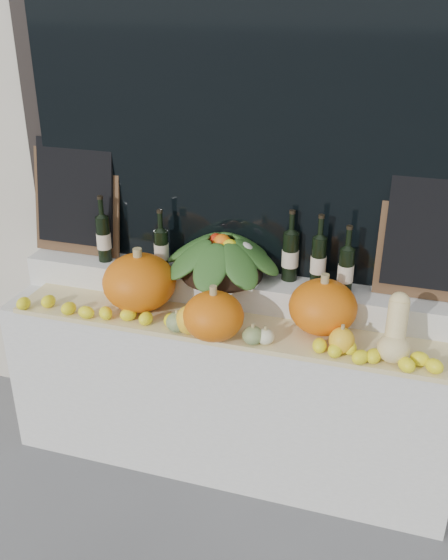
% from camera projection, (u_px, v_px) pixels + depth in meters
% --- Properties ---
extents(storefront_facade, '(7.00, 0.94, 4.50)m').
position_uv_depth(storefront_facade, '(271.00, 13.00, 3.13)').
color(storefront_facade, beige).
rests_on(storefront_facade, ground).
extents(display_sill, '(2.30, 0.55, 0.88)m').
position_uv_depth(display_sill, '(228.00, 389.00, 3.30)').
color(display_sill, silver).
rests_on(display_sill, ground).
extents(rear_tier, '(2.30, 0.25, 0.16)m').
position_uv_depth(rear_tier, '(237.00, 290.00, 3.21)').
color(rear_tier, silver).
rests_on(rear_tier, display_sill).
extents(straw_bedding, '(2.10, 0.32, 0.02)m').
position_uv_depth(straw_bedding, '(221.00, 327.00, 3.00)').
color(straw_bedding, tan).
rests_on(straw_bedding, display_sill).
extents(pumpkin_left, '(0.49, 0.49, 0.28)m').
position_uv_depth(pumpkin_left, '(139.00, 282.00, 3.09)').
color(pumpkin_left, orange).
rests_on(pumpkin_left, straw_bedding).
extents(pumpkin_right, '(0.35, 0.35, 0.25)m').
position_uv_depth(pumpkin_right, '(323.00, 307.00, 2.89)').
color(pumpkin_right, orange).
rests_on(pumpkin_right, straw_bedding).
extents(pumpkin_center, '(0.35, 0.35, 0.23)m').
position_uv_depth(pumpkin_center, '(213.00, 316.00, 2.84)').
color(pumpkin_center, orange).
rests_on(pumpkin_center, straw_bedding).
extents(butternut_squash, '(0.14, 0.21, 0.29)m').
position_uv_depth(butternut_squash, '(395.00, 333.00, 2.68)').
color(butternut_squash, '#E9CF89').
rests_on(butternut_squash, straw_bedding).
extents(decorative_gourds, '(0.87, 0.17, 0.16)m').
position_uv_depth(decorative_gourds, '(236.00, 329.00, 2.85)').
color(decorative_gourds, '#2F5B1B').
rests_on(decorative_gourds, straw_bedding).
extents(lemon_heap, '(2.20, 0.16, 0.06)m').
position_uv_depth(lemon_heap, '(214.00, 330.00, 2.88)').
color(lemon_heap, '#FEF319').
rests_on(lemon_heap, straw_bedding).
extents(produce_bowl, '(0.63, 0.63, 0.23)m').
position_uv_depth(produce_bowl, '(222.00, 255.00, 3.13)').
color(produce_bowl, black).
rests_on(produce_bowl, rear_tier).
extents(wine_bottle_far_left, '(0.08, 0.08, 0.36)m').
position_uv_depth(wine_bottle_far_left, '(104.00, 238.00, 3.29)').
color(wine_bottle_far_left, black).
rests_on(wine_bottle_far_left, rear_tier).
extents(wine_bottle_near_left, '(0.08, 0.08, 0.32)m').
position_uv_depth(wine_bottle_near_left, '(161.00, 248.00, 3.22)').
color(wine_bottle_near_left, black).
rests_on(wine_bottle_near_left, rear_tier).
extents(wine_bottle_tall, '(0.08, 0.08, 0.36)m').
position_uv_depth(wine_bottle_tall, '(290.00, 255.00, 3.08)').
color(wine_bottle_tall, black).
rests_on(wine_bottle_tall, rear_tier).
extents(wine_bottle_near_right, '(0.08, 0.08, 0.37)m').
position_uv_depth(wine_bottle_near_right, '(318.00, 261.00, 3.00)').
color(wine_bottle_near_right, black).
rests_on(wine_bottle_near_right, rear_tier).
extents(wine_bottle_far_right, '(0.08, 0.08, 0.34)m').
position_uv_depth(wine_bottle_far_right, '(346.00, 270.00, 2.95)').
color(wine_bottle_far_right, black).
rests_on(wine_bottle_far_right, rear_tier).
extents(chalkboard_left, '(0.50, 0.13, 0.61)m').
position_uv_depth(chalkboard_left, '(76.00, 195.00, 3.33)').
color(chalkboard_left, '#4C331E').
rests_on(chalkboard_left, rear_tier).
extents(chalkboard_right, '(0.50, 0.13, 0.61)m').
position_uv_depth(chalkboard_right, '(435.00, 232.00, 2.84)').
color(chalkboard_right, '#4C331E').
rests_on(chalkboard_right, rear_tier).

